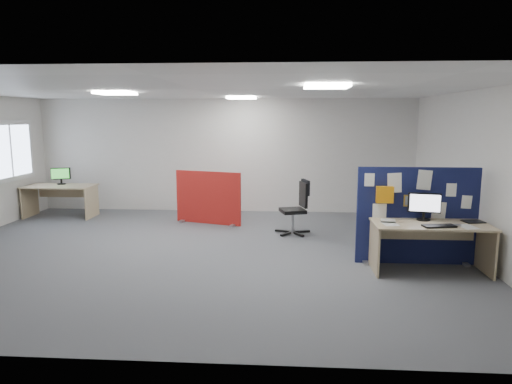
# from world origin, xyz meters

# --- Properties ---
(floor) EXTENTS (9.00, 9.00, 0.00)m
(floor) POSITION_xyz_m (0.00, 0.00, 0.00)
(floor) COLOR #55585D
(floor) RESTS_ON ground
(ceiling) EXTENTS (9.00, 7.00, 0.02)m
(ceiling) POSITION_xyz_m (0.00, 0.00, 2.70)
(ceiling) COLOR white
(ceiling) RESTS_ON wall_back
(wall_back) EXTENTS (9.00, 0.02, 2.70)m
(wall_back) POSITION_xyz_m (0.00, 3.50, 1.35)
(wall_back) COLOR silver
(wall_back) RESTS_ON floor
(wall_front) EXTENTS (9.00, 0.02, 2.70)m
(wall_front) POSITION_xyz_m (0.00, -3.50, 1.35)
(wall_front) COLOR silver
(wall_front) RESTS_ON floor
(wall_right) EXTENTS (0.02, 7.00, 2.70)m
(wall_right) POSITION_xyz_m (4.50, 0.00, 1.35)
(wall_right) COLOR silver
(wall_right) RESTS_ON floor
(window) EXTENTS (0.06, 1.70, 1.30)m
(window) POSITION_xyz_m (-4.44, 2.00, 1.55)
(window) COLOR white
(window) RESTS_ON wall_left
(ceiling_lights) EXTENTS (4.10, 4.10, 0.04)m
(ceiling_lights) POSITION_xyz_m (0.33, 0.67, 2.67)
(ceiling_lights) COLOR white
(ceiling_lights) RESTS_ON ceiling
(navy_divider) EXTENTS (1.83, 0.30, 1.51)m
(navy_divider) POSITION_xyz_m (3.46, -0.37, 0.76)
(navy_divider) COLOR #0F1537
(navy_divider) RESTS_ON floor
(main_desk) EXTENTS (1.66, 0.74, 0.73)m
(main_desk) POSITION_xyz_m (3.58, -0.72, 0.56)
(main_desk) COLOR tan
(main_desk) RESTS_ON floor
(monitor_main) EXTENTS (0.47, 0.20, 0.41)m
(monitor_main) POSITION_xyz_m (3.53, -0.54, 0.96)
(monitor_main) COLOR black
(monitor_main) RESTS_ON main_desk
(keyboard) EXTENTS (0.48, 0.26, 0.02)m
(keyboard) POSITION_xyz_m (3.63, -0.96, 0.74)
(keyboard) COLOR black
(keyboard) RESTS_ON main_desk
(mouse) EXTENTS (0.11, 0.08, 0.03)m
(mouse) POSITION_xyz_m (3.89, -0.91, 0.74)
(mouse) COLOR #A3A3A8
(mouse) RESTS_ON main_desk
(paper_tray) EXTENTS (0.32, 0.27, 0.01)m
(paper_tray) POSITION_xyz_m (4.23, -0.61, 0.74)
(paper_tray) COLOR black
(paper_tray) RESTS_ON main_desk
(red_divider) EXTENTS (1.45, 0.49, 1.13)m
(red_divider) POSITION_xyz_m (-0.19, 2.13, 0.55)
(red_divider) COLOR maroon
(red_divider) RESTS_ON floor
(second_desk) EXTENTS (1.53, 0.76, 0.73)m
(second_desk) POSITION_xyz_m (-3.68, 2.60, 0.55)
(second_desk) COLOR tan
(second_desk) RESTS_ON floor
(monitor_second) EXTENTS (0.41, 0.19, 0.38)m
(monitor_second) POSITION_xyz_m (-3.73, 2.75, 0.94)
(monitor_second) COLOR black
(monitor_second) RESTS_ON second_desk
(office_chair) EXTENTS (0.70, 0.67, 1.05)m
(office_chair) POSITION_xyz_m (1.70, 1.37, 0.59)
(office_chair) COLOR black
(office_chair) RESTS_ON floor
(desk_papers) EXTENTS (1.31, 0.64, 0.00)m
(desk_papers) POSITION_xyz_m (3.33, -0.79, 0.73)
(desk_papers) COLOR white
(desk_papers) RESTS_ON main_desk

